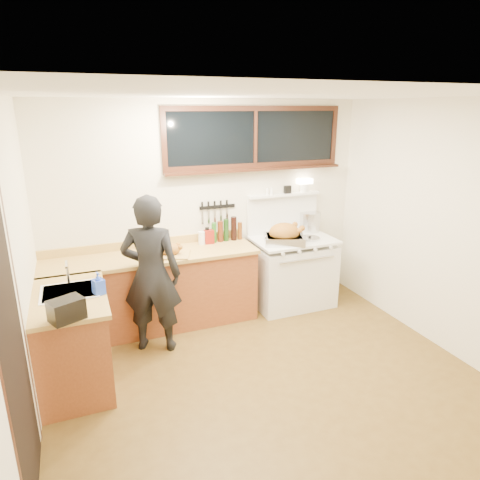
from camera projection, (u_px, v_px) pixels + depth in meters
name	position (u px, v px, depth m)	size (l,w,h in m)	color
ground_plane	(268.00, 379.00, 4.13)	(4.00, 3.50, 0.02)	#553C16
room_shell	(271.00, 212.00, 3.63)	(4.10, 3.60, 2.65)	silver
counter_back	(153.00, 291.00, 4.99)	(2.44, 0.64, 1.00)	brown
counter_left	(73.00, 340.00, 3.94)	(0.64, 1.09, 0.90)	brown
sink_unit	(70.00, 297.00, 3.90)	(0.50, 0.45, 0.37)	white
vintage_stove	(292.00, 270.00, 5.59)	(1.02, 0.74, 1.61)	white
back_window	(255.00, 145.00, 5.24)	(2.32, 0.13, 0.77)	black
left_doorway	(14.00, 350.00, 2.61)	(0.02, 1.04, 2.17)	black
knife_strip	(216.00, 208.00, 5.30)	(0.46, 0.03, 0.28)	black
man	(151.00, 275.00, 4.42)	(0.73, 0.62, 1.69)	black
soap_bottle	(98.00, 283.00, 3.80)	(0.12, 0.12, 0.21)	blue
toaster	(67.00, 310.00, 3.35)	(0.30, 0.26, 0.17)	black
cutting_board	(170.00, 251.00, 4.81)	(0.52, 0.46, 0.14)	tan
roast_turkey	(284.00, 235.00, 5.23)	(0.57, 0.51, 0.26)	silver
stockpot	(310.00, 222.00, 5.76)	(0.30, 0.30, 0.26)	silver
saucepan	(283.00, 229.00, 5.64)	(0.19, 0.30, 0.13)	silver
pot_lid	(310.00, 238.00, 5.43)	(0.34, 0.34, 0.04)	silver
coffee_tin	(209.00, 237.00, 5.24)	(0.12, 0.10, 0.17)	maroon
pitcher	(202.00, 238.00, 5.21)	(0.11, 0.11, 0.16)	white
bottle_cluster	(225.00, 231.00, 5.32)	(0.49, 0.07, 0.30)	black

